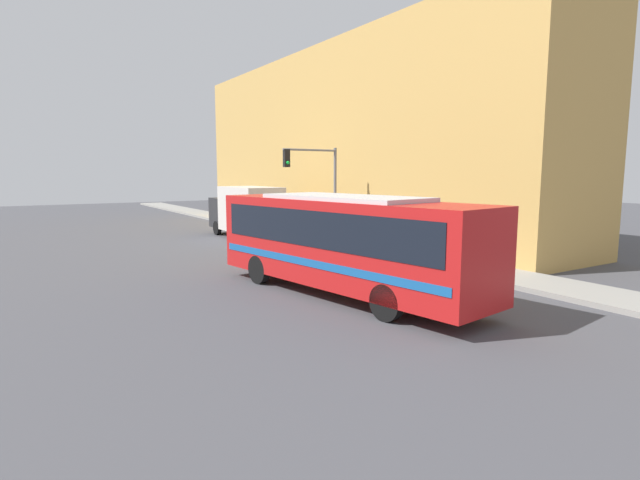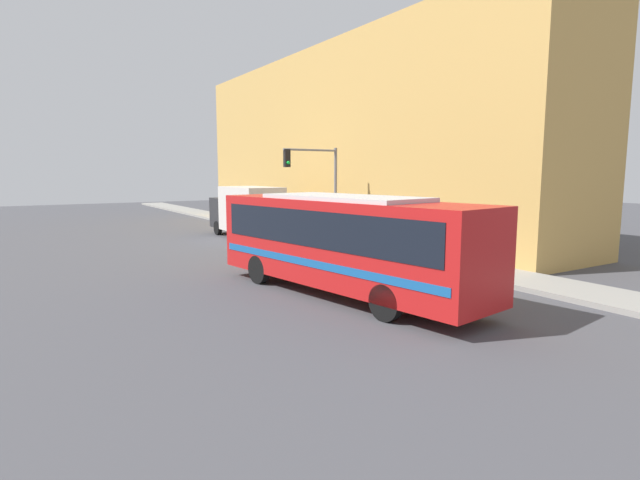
% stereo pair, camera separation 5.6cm
% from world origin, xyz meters
% --- Properties ---
extents(ground_plane, '(120.00, 120.00, 0.00)m').
position_xyz_m(ground_plane, '(0.00, 0.00, 0.00)').
color(ground_plane, '#47474C').
extents(sidewalk, '(2.56, 70.00, 0.18)m').
position_xyz_m(sidewalk, '(5.78, 20.00, 0.09)').
color(sidewalk, gray).
rests_on(sidewalk, ground_plane).
extents(building_facade, '(6.00, 33.63, 11.93)m').
position_xyz_m(building_facade, '(10.06, 17.82, 5.96)').
color(building_facade, tan).
rests_on(building_facade, ground_plane).
extents(city_bus, '(4.04, 10.73, 3.27)m').
position_xyz_m(city_bus, '(-0.86, 2.63, 1.89)').
color(city_bus, red).
rests_on(city_bus, ground_plane).
extents(delivery_truck, '(2.37, 6.55, 3.15)m').
position_xyz_m(delivery_truck, '(2.47, 17.84, 1.70)').
color(delivery_truck, silver).
rests_on(delivery_truck, ground_plane).
extents(fire_hydrant, '(0.23, 0.31, 0.80)m').
position_xyz_m(fire_hydrant, '(5.10, 2.35, 0.58)').
color(fire_hydrant, gold).
rests_on(fire_hydrant, sidewalk).
extents(traffic_light_pole, '(3.28, 0.35, 5.14)m').
position_xyz_m(traffic_light_pole, '(4.11, 12.14, 3.72)').
color(traffic_light_pole, slate).
rests_on(traffic_light_pole, sidewalk).
extents(parking_meter, '(0.14, 0.14, 1.18)m').
position_xyz_m(parking_meter, '(5.10, 10.97, 0.99)').
color(parking_meter, slate).
rests_on(parking_meter, sidewalk).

